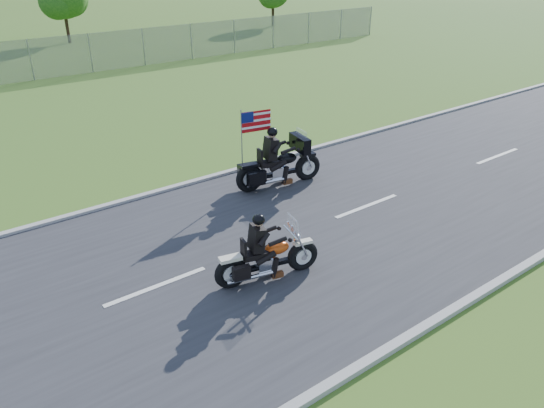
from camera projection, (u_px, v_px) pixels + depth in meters
ground at (240, 256)px, 11.71m from camera, size 420.00×420.00×0.00m
road at (239, 256)px, 11.70m from camera, size 120.00×8.00×0.04m
curb_north at (158, 192)px, 14.59m from camera, size 120.00×0.18×0.12m
curb_south at (375, 358)px, 8.78m from camera, size 120.00×0.18×0.12m
motorcycle_lead at (266, 259)px, 10.70m from camera, size 2.26×0.89×1.54m
motorcycle_follow at (279, 166)px, 14.81m from camera, size 2.63×1.04×2.21m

